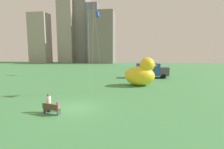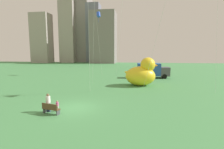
{
  "view_description": "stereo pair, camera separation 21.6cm",
  "coord_description": "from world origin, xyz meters",
  "px_view_note": "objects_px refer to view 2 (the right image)",
  "views": [
    {
      "loc": [
        5.24,
        -14.44,
        5.03
      ],
      "look_at": [
        2.7,
        4.93,
        2.48
      ],
      "focal_mm": 27.4,
      "sensor_mm": 36.0,
      "label": 1
    },
    {
      "loc": [
        5.46,
        -14.41,
        5.03
      ],
      "look_at": [
        2.7,
        4.93,
        2.48
      ],
      "focal_mm": 27.4,
      "sensor_mm": 36.0,
      "label": 2
    }
  ],
  "objects_px": {
    "person_adult": "(48,102)",
    "box_truck": "(152,71)",
    "person_child": "(57,105)",
    "kite_blue": "(98,15)",
    "park_bench": "(51,108)",
    "giant_inflatable_duck": "(142,74)"
  },
  "relations": [
    {
      "from": "person_child",
      "to": "giant_inflatable_duck",
      "type": "distance_m",
      "value": 14.71
    },
    {
      "from": "park_bench",
      "to": "box_truck",
      "type": "bearing_deg",
      "value": 65.21
    },
    {
      "from": "person_adult",
      "to": "box_truck",
      "type": "bearing_deg",
      "value": 63.68
    },
    {
      "from": "person_child",
      "to": "giant_inflatable_duck",
      "type": "xyz_separation_m",
      "value": [
        7.46,
        12.61,
        1.3
      ]
    },
    {
      "from": "box_truck",
      "to": "kite_blue",
      "type": "height_order",
      "value": "kite_blue"
    },
    {
      "from": "park_bench",
      "to": "box_truck",
      "type": "relative_size",
      "value": 0.26
    },
    {
      "from": "giant_inflatable_duck",
      "to": "kite_blue",
      "type": "height_order",
      "value": "kite_blue"
    },
    {
      "from": "park_bench",
      "to": "box_truck",
      "type": "distance_m",
      "value": 23.9
    },
    {
      "from": "person_child",
      "to": "box_truck",
      "type": "bearing_deg",
      "value": 64.98
    },
    {
      "from": "giant_inflatable_duck",
      "to": "person_child",
      "type": "bearing_deg",
      "value": -120.58
    },
    {
      "from": "box_truck",
      "to": "person_child",
      "type": "bearing_deg",
      "value": -115.02
    },
    {
      "from": "person_child",
      "to": "kite_blue",
      "type": "bearing_deg",
      "value": 94.1
    },
    {
      "from": "person_child",
      "to": "giant_inflatable_duck",
      "type": "bearing_deg",
      "value": 59.42
    },
    {
      "from": "giant_inflatable_duck",
      "to": "kite_blue",
      "type": "bearing_deg",
      "value": 127.61
    },
    {
      "from": "park_bench",
      "to": "person_child",
      "type": "distance_m",
      "value": 0.76
    },
    {
      "from": "kite_blue",
      "to": "box_truck",
      "type": "bearing_deg",
      "value": -17.4
    },
    {
      "from": "person_adult",
      "to": "box_truck",
      "type": "distance_m",
      "value": 23.65
    },
    {
      "from": "person_adult",
      "to": "giant_inflatable_duck",
      "type": "height_order",
      "value": "giant_inflatable_duck"
    },
    {
      "from": "park_bench",
      "to": "person_adult",
      "type": "distance_m",
      "value": 0.79
    },
    {
      "from": "person_adult",
      "to": "kite_blue",
      "type": "bearing_deg",
      "value": 92.46
    },
    {
      "from": "person_adult",
      "to": "person_child",
      "type": "height_order",
      "value": "person_adult"
    },
    {
      "from": "person_adult",
      "to": "box_truck",
      "type": "height_order",
      "value": "box_truck"
    }
  ]
}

